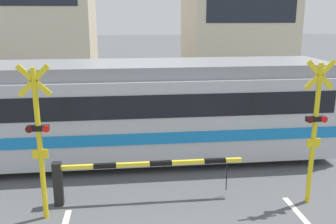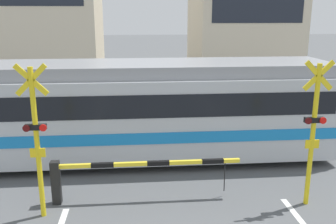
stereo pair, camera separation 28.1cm
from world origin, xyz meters
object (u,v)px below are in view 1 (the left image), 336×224
(crossing_barrier_near, at_px, (112,173))
(crossing_signal_left, at_px, (39,137))
(crossing_barrier_far, at_px, (198,110))
(crossing_signal_right, at_px, (315,127))
(commuter_train, at_px, (79,110))

(crossing_barrier_near, distance_m, crossing_signal_left, 1.92)
(crossing_barrier_far, bearing_deg, crossing_signal_right, -76.75)
(crossing_barrier_near, xyz_separation_m, crossing_barrier_far, (3.16, 5.65, 0.00))
(crossing_signal_right, bearing_deg, commuter_train, 149.54)
(crossing_barrier_near, height_order, crossing_signal_right, crossing_signal_right)
(commuter_train, distance_m, crossing_signal_right, 6.55)
(commuter_train, bearing_deg, crossing_barrier_near, -69.69)
(commuter_train, height_order, crossing_signal_right, crossing_signal_right)
(commuter_train, bearing_deg, crossing_signal_left, -97.43)
(commuter_train, xyz_separation_m, crossing_signal_right, (5.64, -3.32, 0.28))
(commuter_train, height_order, crossing_barrier_near, commuter_train)
(crossing_signal_left, bearing_deg, crossing_signal_right, 0.00)
(crossing_signal_left, bearing_deg, commuter_train, 82.57)
(crossing_barrier_far, distance_m, crossing_signal_right, 6.46)
(crossing_barrier_near, bearing_deg, crossing_signal_left, -159.47)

